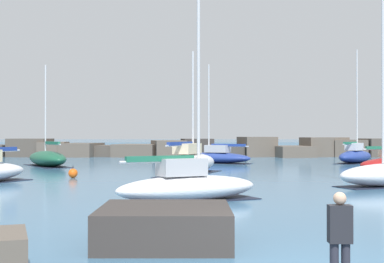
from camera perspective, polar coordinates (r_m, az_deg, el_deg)
name	(u,v)px	position (r m, az deg, el deg)	size (l,w,h in m)	color
open_sea_beyond	(203,146)	(120.23, 1.19, -1.54)	(400.00, 116.00, 0.01)	#2D5B7F
breakwater_jetty	(240,149)	(60.54, 5.19, -1.82)	(64.51, 7.07, 2.52)	brown
foreground_rocks	(195,250)	(9.85, 0.29, -12.57)	(17.66, 8.32, 0.84)	#4C443D
sailboat_moored_0	(47,158)	(43.30, -15.18, -2.78)	(5.37, 6.83, 8.01)	#195138
sailboat_moored_2	(189,162)	(33.35, -0.28, -3.33)	(4.52, 7.79, 7.76)	silver
sailboat_moored_3	(215,157)	(46.33, 2.42, -2.69)	(6.98, 5.08, 8.60)	navy
sailboat_moored_6	(187,185)	(19.87, -0.49, -5.73)	(5.84, 4.24, 8.30)	white
sailboat_moored_8	(355,155)	(48.51, 17.01, -2.45)	(5.00, 5.71, 9.93)	navy
mooring_buoy_orange_near	(73,173)	(31.28, -12.58, -4.36)	(0.53, 0.53, 0.73)	#EA5914
person_on_rocks	(340,236)	(8.85, 15.50, -10.72)	(0.36, 0.22, 1.55)	#282833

